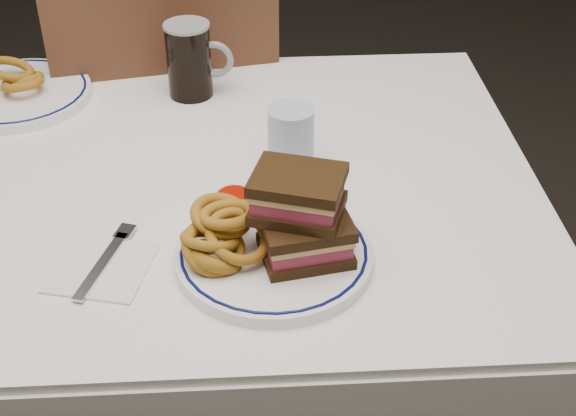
{
  "coord_description": "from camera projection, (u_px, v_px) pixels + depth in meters",
  "views": [
    {
      "loc": [
        0.17,
        -1.07,
        1.45
      ],
      "look_at": [
        0.22,
        -0.21,
        0.83
      ],
      "focal_mm": 50.0,
      "sensor_mm": 36.0,
      "label": 1
    }
  ],
  "objects": [
    {
      "name": "onion_rings_main",
      "position": [
        221.0,
        236.0,
        1.07
      ],
      "size": [
        0.13,
        0.13,
        0.1
      ],
      "color": "brown",
      "rests_on": "main_plate"
    },
    {
      "name": "far_plate",
      "position": [
        17.0,
        94.0,
        1.48
      ],
      "size": [
        0.27,
        0.27,
        0.02
      ],
      "color": "white",
      "rests_on": "dining_table"
    },
    {
      "name": "reuben_sandwich",
      "position": [
        302.0,
        216.0,
        1.06
      ],
      "size": [
        0.15,
        0.13,
        0.12
      ],
      "color": "black",
      "rests_on": "main_plate"
    },
    {
      "name": "chair_far",
      "position": [
        170.0,
        138.0,
        1.81
      ],
      "size": [
        0.52,
        0.52,
        0.97
      ],
      "color": "#422215",
      "rests_on": "floor"
    },
    {
      "name": "onion_rings_far",
      "position": [
        18.0,
        77.0,
        1.48
      ],
      "size": [
        0.11,
        0.13,
        0.07
      ],
      "color": "brown",
      "rests_on": "far_plate"
    },
    {
      "name": "ketchup_ramekin",
      "position": [
        234.0,
        203.0,
        1.15
      ],
      "size": [
        0.06,
        0.06,
        0.03
      ],
      "color": "silver",
      "rests_on": "main_plate"
    },
    {
      "name": "water_glass",
      "position": [
        291.0,
        142.0,
        1.25
      ],
      "size": [
        0.07,
        0.07,
        0.12
      ],
      "primitive_type": "cylinder",
      "color": "#ADC5E0",
      "rests_on": "dining_table"
    },
    {
      "name": "dining_table",
      "position": [
        147.0,
        230.0,
        1.34
      ],
      "size": [
        1.27,
        0.87,
        0.75
      ],
      "color": "white",
      "rests_on": "floor"
    },
    {
      "name": "main_plate",
      "position": [
        274.0,
        254.0,
        1.1
      ],
      "size": [
        0.27,
        0.27,
        0.02
      ],
      "color": "white",
      "rests_on": "dining_table"
    },
    {
      "name": "napkin_fork",
      "position": [
        103.0,
        266.0,
        1.09
      ],
      "size": [
        0.15,
        0.17,
        0.01
      ],
      "color": "white",
      "rests_on": "dining_table"
    },
    {
      "name": "beer_mug",
      "position": [
        190.0,
        59.0,
        1.46
      ],
      "size": [
        0.12,
        0.08,
        0.14
      ],
      "color": "black",
      "rests_on": "dining_table"
    }
  ]
}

